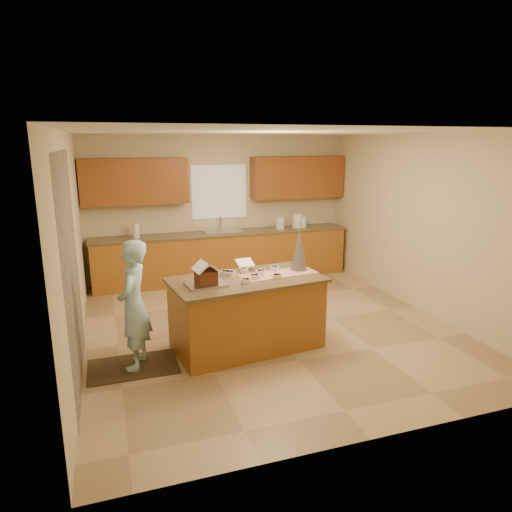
% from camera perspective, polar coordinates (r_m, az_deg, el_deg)
% --- Properties ---
extents(floor, '(5.50, 5.50, 0.00)m').
position_cam_1_polar(floor, '(6.72, 1.36, -8.63)').
color(floor, tan).
rests_on(floor, ground).
extents(ceiling, '(5.50, 5.50, 0.00)m').
position_cam_1_polar(ceiling, '(6.20, 1.51, 15.05)').
color(ceiling, silver).
rests_on(ceiling, floor).
extents(wall_back, '(5.50, 5.50, 0.00)m').
position_cam_1_polar(wall_back, '(8.93, -4.61, 6.01)').
color(wall_back, beige).
rests_on(wall_back, floor).
extents(wall_front, '(5.50, 5.50, 0.00)m').
position_cam_1_polar(wall_front, '(3.94, 15.21, -4.83)').
color(wall_front, beige).
rests_on(wall_front, floor).
extents(wall_left, '(5.50, 5.50, 0.00)m').
position_cam_1_polar(wall_left, '(5.97, -21.74, 1.05)').
color(wall_left, beige).
rests_on(wall_left, floor).
extents(wall_right, '(5.50, 5.50, 0.00)m').
position_cam_1_polar(wall_right, '(7.54, 19.64, 3.75)').
color(wall_right, beige).
rests_on(wall_right, floor).
extents(stone_accent, '(0.00, 2.50, 2.50)m').
position_cam_1_polar(stone_accent, '(5.22, -21.84, -1.87)').
color(stone_accent, gray).
rests_on(stone_accent, wall_left).
extents(window_curtain, '(1.05, 0.03, 1.00)m').
position_cam_1_polar(window_curtain, '(8.86, -4.60, 7.90)').
color(window_curtain, white).
rests_on(window_curtain, wall_back).
extents(back_counter_base, '(4.80, 0.60, 0.88)m').
position_cam_1_polar(back_counter_base, '(8.81, -4.02, -0.12)').
color(back_counter_base, '#A25621').
rests_on(back_counter_base, floor).
extents(back_counter_top, '(4.85, 0.63, 0.04)m').
position_cam_1_polar(back_counter_top, '(8.71, -4.07, 2.82)').
color(back_counter_top, brown).
rests_on(back_counter_top, back_counter_base).
extents(upper_cabinet_left, '(1.85, 0.35, 0.80)m').
position_cam_1_polar(upper_cabinet_left, '(8.45, -14.76, 8.90)').
color(upper_cabinet_left, brown).
rests_on(upper_cabinet_left, wall_back).
extents(upper_cabinet_right, '(1.85, 0.35, 0.80)m').
position_cam_1_polar(upper_cabinet_right, '(9.19, 5.15, 9.68)').
color(upper_cabinet_right, brown).
rests_on(upper_cabinet_right, wall_back).
extents(sink, '(0.70, 0.45, 0.12)m').
position_cam_1_polar(sink, '(8.72, -4.07, 2.75)').
color(sink, silver).
rests_on(sink, back_counter_top).
extents(faucet, '(0.03, 0.03, 0.28)m').
position_cam_1_polar(faucet, '(8.86, -4.38, 4.05)').
color(faucet, silver).
rests_on(faucet, back_counter_top).
extents(island_base, '(1.91, 1.12, 0.88)m').
position_cam_1_polar(island_base, '(5.92, -1.14, -7.26)').
color(island_base, '#A25621').
rests_on(island_base, floor).
extents(island_top, '(2.00, 1.21, 0.04)m').
position_cam_1_polar(island_top, '(5.76, -1.16, -2.97)').
color(island_top, brown).
rests_on(island_top, island_base).
extents(table_runner, '(1.04, 0.49, 0.01)m').
position_cam_1_polar(table_runner, '(5.95, 2.80, -2.21)').
color(table_runner, maroon).
rests_on(table_runner, island_top).
extents(baking_tray, '(0.50, 0.40, 0.03)m').
position_cam_1_polar(baking_tray, '(5.51, -6.18, -3.50)').
color(baking_tray, silver).
rests_on(baking_tray, island_top).
extents(cookbook, '(0.24, 0.20, 0.09)m').
position_cam_1_polar(cookbook, '(6.13, -1.37, -0.87)').
color(cookbook, white).
rests_on(cookbook, island_top).
extents(tinsel_tree, '(0.25, 0.25, 0.55)m').
position_cam_1_polar(tinsel_tree, '(6.08, 5.35, 0.77)').
color(tinsel_tree, '#ADAEBA').
rests_on(tinsel_tree, island_top).
extents(rug, '(1.03, 0.67, 0.01)m').
position_cam_1_polar(rug, '(5.77, -14.91, -13.06)').
color(rug, black).
rests_on(rug, floor).
extents(boy, '(0.52, 0.64, 1.51)m').
position_cam_1_polar(boy, '(5.48, -14.89, -5.87)').
color(boy, '#A8DBEF').
rests_on(boy, rug).
extents(canister_a, '(0.17, 0.17, 0.24)m').
position_cam_1_polar(canister_a, '(9.04, 3.01, 4.14)').
color(canister_a, white).
rests_on(canister_a, back_counter_top).
extents(canister_b, '(0.20, 0.20, 0.28)m').
position_cam_1_polar(canister_b, '(9.17, 5.12, 4.38)').
color(canister_b, white).
rests_on(canister_b, back_counter_top).
extents(canister_c, '(0.15, 0.15, 0.22)m').
position_cam_1_polar(canister_c, '(9.22, 5.81, 4.22)').
color(canister_c, white).
rests_on(canister_c, back_counter_top).
extents(paper_towel, '(0.12, 0.12, 0.26)m').
position_cam_1_polar(paper_towel, '(8.44, -14.63, 3.07)').
color(paper_towel, white).
rests_on(paper_towel, back_counter_top).
extents(gingerbread_house, '(0.31, 0.31, 0.28)m').
position_cam_1_polar(gingerbread_house, '(5.48, -6.22, -2.32)').
color(gingerbread_house, '#5C2518').
rests_on(gingerbread_house, baking_tray).
extents(candy_bowls, '(0.80, 0.60, 0.06)m').
position_cam_1_polar(candy_bowls, '(5.86, -0.56, -2.19)').
color(candy_bowls, red).
rests_on(candy_bowls, island_top).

